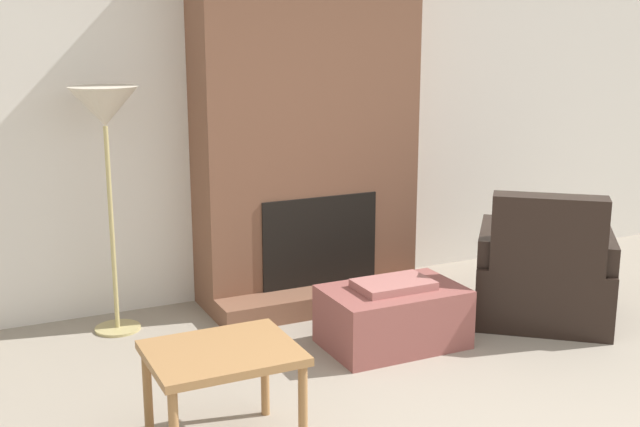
# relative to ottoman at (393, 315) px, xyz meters

# --- Properties ---
(wall_back) EXTENTS (7.28, 0.06, 2.60)m
(wall_back) POSITION_rel_ottoman_xyz_m (-0.08, 1.36, 1.10)
(wall_back) COLOR silver
(wall_back) RESTS_ON ground_plane
(fireplace) EXTENTS (1.60, 0.73, 2.60)m
(fireplace) POSITION_rel_ottoman_xyz_m (-0.08, 1.09, 1.06)
(fireplace) COLOR brown
(fireplace) RESTS_ON ground_plane
(ottoman) EXTENTS (0.85, 0.56, 0.42)m
(ottoman) POSITION_rel_ottoman_xyz_m (0.00, 0.00, 0.00)
(ottoman) COLOR #8C4C47
(ottoman) RESTS_ON ground_plane
(armchair) EXTENTS (1.22, 1.22, 0.92)m
(armchair) POSITION_rel_ottoman_xyz_m (1.15, -0.05, 0.09)
(armchair) COLOR black
(armchair) RESTS_ON ground_plane
(side_table) EXTENTS (0.68, 0.55, 0.51)m
(side_table) POSITION_rel_ottoman_xyz_m (-1.37, -0.75, 0.24)
(side_table) COLOR #9E7042
(side_table) RESTS_ON ground_plane
(floor_lamp_left) EXTENTS (0.43, 0.43, 1.60)m
(floor_lamp_left) POSITION_rel_ottoman_xyz_m (-1.51, 1.01, 1.21)
(floor_lamp_left) COLOR tan
(floor_lamp_left) RESTS_ON ground_plane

